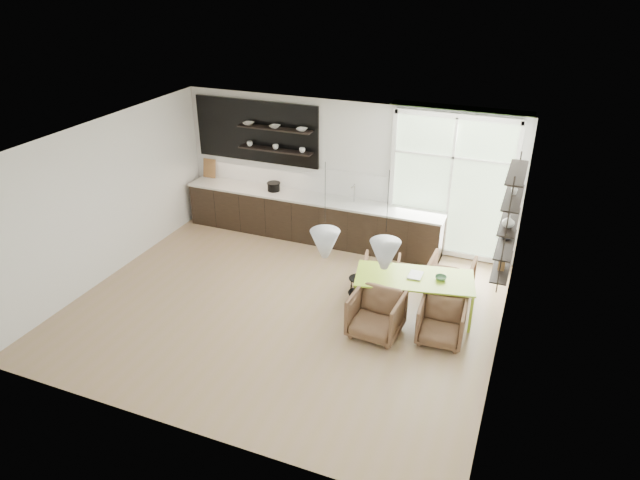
% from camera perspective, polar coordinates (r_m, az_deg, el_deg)
% --- Properties ---
extents(room, '(7.02, 6.01, 2.91)m').
position_cam_1_polar(room, '(9.82, 1.90, 2.93)').
color(room, tan).
rests_on(room, ground).
extents(kitchen_run, '(5.54, 0.69, 2.75)m').
position_cam_1_polar(kitchen_run, '(11.95, -1.26, 2.91)').
color(kitchen_run, black).
rests_on(kitchen_run, ground).
extents(right_shelving, '(0.26, 1.22, 1.90)m').
position_cam_1_polar(right_shelving, '(9.33, 18.32, 1.46)').
color(right_shelving, black).
rests_on(right_shelving, ground).
extents(dining_table, '(2.05, 1.24, 0.70)m').
position_cam_1_polar(dining_table, '(9.46, 9.43, -3.95)').
color(dining_table, '#A0CA2A').
rests_on(dining_table, ground).
extents(armchair_back_left, '(0.74, 0.76, 0.60)m').
position_cam_1_polar(armchair_back_left, '(10.31, 6.12, -3.25)').
color(armchair_back_left, brown).
rests_on(armchair_back_left, ground).
extents(armchair_back_right, '(0.77, 0.79, 0.70)m').
position_cam_1_polar(armchair_back_right, '(10.26, 12.94, -3.64)').
color(armchair_back_right, brown).
rests_on(armchair_back_right, ground).
extents(armchair_front_left, '(0.82, 0.84, 0.73)m').
position_cam_1_polar(armchair_front_left, '(9.05, 5.63, -7.40)').
color(armchair_front_left, brown).
rests_on(armchair_front_left, ground).
extents(armchair_front_right, '(0.74, 0.76, 0.65)m').
position_cam_1_polar(armchair_front_right, '(9.08, 12.03, -8.07)').
color(armchair_front_right, brown).
rests_on(armchair_front_right, ground).
extents(wire_stool, '(0.33, 0.33, 0.42)m').
position_cam_1_polar(wire_stool, '(9.95, 3.77, -4.53)').
color(wire_stool, black).
rests_on(wire_stool, ground).
extents(table_book, '(0.22, 0.30, 0.03)m').
position_cam_1_polar(table_book, '(9.49, 8.86, -3.38)').
color(table_book, white).
rests_on(table_book, dining_table).
extents(table_bowl, '(0.25, 0.25, 0.06)m').
position_cam_1_polar(table_bowl, '(9.44, 12.00, -3.73)').
color(table_bowl, '#45734D').
rests_on(table_bowl, dining_table).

